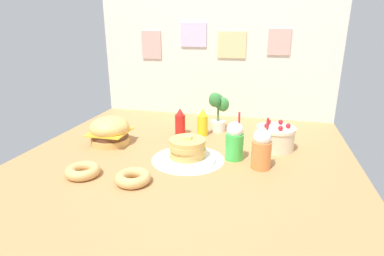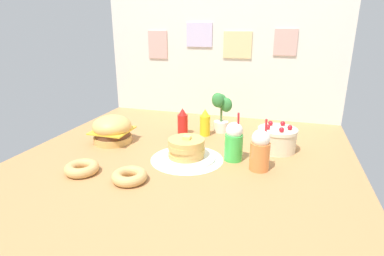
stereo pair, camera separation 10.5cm
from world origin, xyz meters
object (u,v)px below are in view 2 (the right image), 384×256
(burger, at_px, (112,130))
(donut_chocolate, at_px, (129,176))
(potted_plant, at_px, (221,111))
(ketchup_bottle, at_px, (183,122))
(donut_pink_glaze, at_px, (82,168))
(layer_cake, at_px, (277,139))
(pancake_stack, at_px, (187,150))
(cream_soda_cup, at_px, (234,142))
(mustard_bottle, at_px, (205,123))
(orange_float_cup, at_px, (260,150))

(burger, relative_size, donut_chocolate, 1.43)
(potted_plant, bearing_deg, ketchup_bottle, -149.93)
(donut_pink_glaze, bearing_deg, burger, 100.52)
(layer_cake, bearing_deg, pancake_stack, -149.19)
(cream_soda_cup, bearing_deg, layer_cake, 43.43)
(layer_cake, xyz_separation_m, mustard_bottle, (-0.55, 0.16, 0.02))
(orange_float_cup, distance_m, donut_chocolate, 0.76)
(layer_cake, height_order, potted_plant, potted_plant)
(cream_soda_cup, xyz_separation_m, donut_pink_glaze, (-0.81, -0.44, -0.09))
(burger, height_order, donut_pink_glaze, burger)
(donut_pink_glaze, relative_size, potted_plant, 0.61)
(orange_float_cup, distance_m, donut_pink_glaze, 1.04)
(burger, bearing_deg, donut_pink_glaze, -79.48)
(burger, relative_size, donut_pink_glaze, 1.43)
(orange_float_cup, height_order, donut_pink_glaze, orange_float_cup)
(layer_cake, xyz_separation_m, potted_plant, (-0.45, 0.29, 0.09))
(mustard_bottle, distance_m, donut_pink_glaze, 0.99)
(layer_cake, bearing_deg, ketchup_bottle, 169.66)
(donut_pink_glaze, bearing_deg, orange_float_cup, 19.58)
(donut_chocolate, relative_size, potted_plant, 0.61)
(ketchup_bottle, bearing_deg, orange_float_cup, -36.40)
(ketchup_bottle, xyz_separation_m, donut_chocolate, (-0.03, -0.83, -0.07))
(burger, bearing_deg, mustard_bottle, 29.25)
(donut_pink_glaze, xyz_separation_m, donut_chocolate, (0.31, -0.01, 0.00))
(orange_float_cup, bearing_deg, mustard_bottle, 133.01)
(layer_cake, height_order, donut_chocolate, layer_cake)
(mustard_bottle, height_order, potted_plant, potted_plant)
(burger, xyz_separation_m, layer_cake, (1.16, 0.18, -0.01))
(pancake_stack, relative_size, orange_float_cup, 1.13)
(burger, xyz_separation_m, ketchup_bottle, (0.44, 0.31, 0.00))
(ketchup_bottle, distance_m, mustard_bottle, 0.18)
(donut_pink_glaze, bearing_deg, mustard_bottle, 58.54)
(mustard_bottle, distance_m, donut_chocolate, 0.88)
(orange_float_cup, relative_size, potted_plant, 0.98)
(layer_cake, distance_m, cream_soda_cup, 0.35)
(cream_soda_cup, bearing_deg, burger, 176.24)
(pancake_stack, xyz_separation_m, cream_soda_cup, (0.29, 0.08, 0.06))
(pancake_stack, distance_m, layer_cake, 0.63)
(layer_cake, distance_m, donut_pink_glaze, 1.27)
(pancake_stack, distance_m, potted_plant, 0.63)
(burger, xyz_separation_m, potted_plant, (0.71, 0.47, 0.08))
(ketchup_bottle, xyz_separation_m, donut_pink_glaze, (-0.34, -0.82, -0.07))
(ketchup_bottle, height_order, donut_chocolate, ketchup_bottle)
(orange_float_cup, bearing_deg, cream_soda_cup, 150.89)
(orange_float_cup, xyz_separation_m, donut_chocolate, (-0.67, -0.36, -0.09))
(layer_cake, relative_size, ketchup_bottle, 1.25)
(burger, xyz_separation_m, orange_float_cup, (1.07, -0.15, 0.03))
(burger, bearing_deg, pancake_stack, -12.81)
(mustard_bottle, relative_size, orange_float_cup, 0.67)
(burger, xyz_separation_m, pancake_stack, (0.61, -0.14, -0.03))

